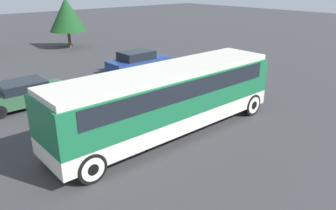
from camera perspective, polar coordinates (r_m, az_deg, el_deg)
name	(u,v)px	position (r m, az deg, el deg)	size (l,w,h in m)	color
ground_plane	(168,133)	(14.14, 0.00, -4.89)	(120.00, 120.00, 0.00)	#38383A
tour_bus	(170,94)	(13.53, 0.30, 1.85)	(10.53, 2.54, 2.87)	silver
parked_car_near	(138,61)	(23.63, -5.21, 7.58)	(4.53, 1.91, 1.48)	navy
parked_car_mid	(26,93)	(18.41, -23.51, 1.87)	(4.16, 1.97, 1.36)	#2D5638
tree_right	(67,15)	(33.26, -17.22, 14.80)	(3.39, 3.39, 4.65)	brown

